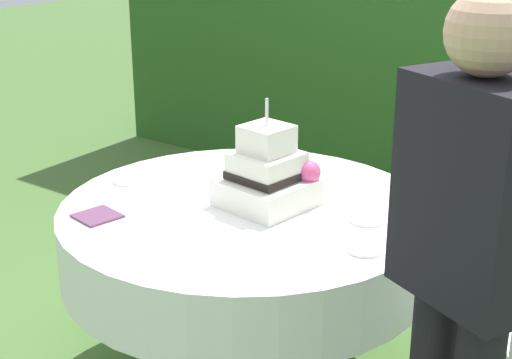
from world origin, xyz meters
TOP-DOWN VIEW (x-y plane):
  - foliage_hedge at (0.00, 2.33)m, footprint 5.35×0.47m
  - cake_table at (0.00, 0.00)m, footprint 1.35×1.35m
  - wedding_cake at (0.06, 0.05)m, footprint 0.33×0.33m
  - serving_plate_near at (-0.52, -0.08)m, footprint 0.11×0.11m
  - serving_plate_far at (0.53, -0.08)m, footprint 0.12×0.12m
  - serving_plate_left at (-0.22, 0.32)m, footprint 0.14×0.14m
  - serving_plate_right at (0.42, 0.13)m, footprint 0.12×0.12m
  - napkin_stack at (-0.35, -0.39)m, footprint 0.16×0.16m
  - standing_person at (0.96, -0.38)m, footprint 0.41×0.33m

SIDE VIEW (x-z plane):
  - cake_table at x=0.00m, z-range 0.24..0.97m
  - napkin_stack at x=-0.35m, z-range 0.73..0.74m
  - serving_plate_near at x=-0.52m, z-range 0.73..0.75m
  - serving_plate_far at x=0.53m, z-range 0.73..0.75m
  - serving_plate_left at x=-0.22m, z-range 0.73..0.75m
  - serving_plate_right at x=0.42m, z-range 0.73..0.75m
  - wedding_cake at x=0.06m, z-range 0.65..1.04m
  - standing_person at x=0.96m, z-range 0.13..1.73m
  - foliage_hedge at x=0.00m, z-range 0.00..2.43m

